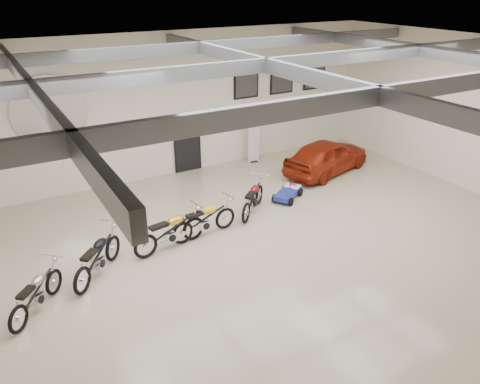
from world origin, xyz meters
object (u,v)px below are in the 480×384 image
motorcycle_black (97,256)px  go_kart (289,190)px  banner_stand (254,141)px  vintage_car (327,156)px  motorcycle_yellow (204,219)px  motorcycle_red (253,198)px  motorcycle_silver (36,293)px  motorcycle_gold (170,230)px

motorcycle_black → go_kart: motorcycle_black is taller
banner_stand → vintage_car: size_ratio=0.47×
banner_stand → go_kart: banner_stand is taller
motorcycle_yellow → vintage_car: bearing=11.7°
vintage_car → go_kart: bearing=99.7°
banner_stand → motorcycle_red: size_ratio=0.90×
motorcycle_black → go_kart: (6.54, 1.34, -0.27)m
banner_stand → vintage_car: bearing=-47.5°
motorcycle_silver → banner_stand: bearing=-16.9°
motorcycle_gold → banner_stand: bearing=30.5°
motorcycle_silver → motorcycle_black: (1.48, 0.69, 0.05)m
motorcycle_red → banner_stand: bearing=16.8°
motorcycle_yellow → vintage_car: size_ratio=0.54×
motorcycle_silver → motorcycle_gold: motorcycle_gold is taller
motorcycle_black → motorcycle_gold: bearing=-37.6°
motorcycle_black → motorcycle_yellow: size_ratio=1.03×
motorcycle_black → vintage_car: vintage_car is taller
motorcycle_silver → motorcycle_gold: bearing=-32.7°
motorcycle_gold → motorcycle_red: bearing=3.7°
motorcycle_gold → motorcycle_yellow: size_ratio=1.05×
motorcycle_red → vintage_car: vintage_car is taller
go_kart → motorcycle_red: bearing=159.6°
motorcycle_black → go_kart: 6.68m
motorcycle_red → go_kart: bearing=-29.3°
motorcycle_gold → motorcycle_red: size_ratio=1.08×
motorcycle_red → motorcycle_silver: bearing=153.2°
go_kart → vintage_car: 2.73m
motorcycle_black → motorcycle_yellow: 3.08m
motorcycle_silver → vintage_car: bearing=-31.9°
motorcycle_silver → motorcycle_red: 6.63m
motorcycle_black → motorcycle_red: motorcycle_black is taller
motorcycle_black → motorcycle_gold: 1.99m
motorcycle_gold → vintage_car: 7.36m
motorcycle_silver → motorcycle_red: size_ratio=0.96×
banner_stand → motorcycle_black: bearing=-142.3°
go_kart → banner_stand: bearing=45.6°
motorcycle_gold → go_kart: motorcycle_gold is taller
motorcycle_gold → vintage_car: bearing=7.7°
motorcycle_silver → go_kart: size_ratio=1.25×
motorcycle_yellow → motorcycle_red: bearing=8.8°
motorcycle_silver → motorcycle_yellow: size_ratio=0.92×
motorcycle_black → motorcycle_gold: (1.97, 0.30, 0.01)m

